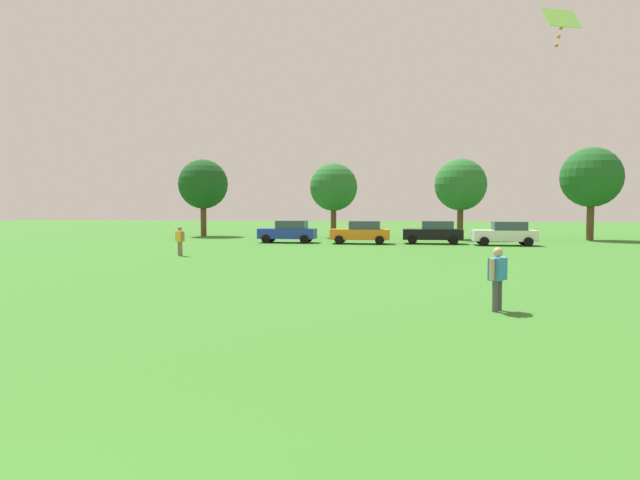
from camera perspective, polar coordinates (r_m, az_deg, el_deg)
The scene contains 12 objects.
ground_plane at distance 32.45m, azimuth 2.05°, elevation -1.33°, with size 160.00×160.00×0.00m, color #387528.
adult_bystander at distance 14.70m, azimuth 17.86°, elevation -3.30°, with size 0.54×0.67×1.63m.
bystander_near_trees at distance 31.25m, azimuth -14.26°, elevation 0.17°, with size 0.63×0.57×1.63m.
kite at distance 16.63m, azimuth 23.61°, elevation 19.97°, with size 1.01×0.71×1.03m.
parked_car_blue_0 at distance 41.96m, azimuth -3.27°, elevation 0.89°, with size 4.30×2.02×1.68m.
parked_car_orange_1 at distance 40.70m, azimuth 4.29°, elevation 0.81°, with size 4.30×2.02×1.68m.
parked_car_black_2 at distance 41.41m, azimuth 11.66°, elevation 0.79°, with size 4.30×2.02×1.68m.
parked_car_white_3 at distance 40.91m, azimuth 18.59°, elevation 0.66°, with size 4.30×2.02×1.68m.
tree_far_left at distance 52.89m, azimuth -11.98°, elevation 5.64°, with size 4.60×4.60×7.17m.
tree_left at distance 49.55m, azimuth 1.41°, elevation 5.46°, with size 4.26×4.26×6.64m.
tree_center at distance 48.10m, azimuth 14.32°, elevation 5.53°, with size 4.35×4.35×6.78m.
tree_right at distance 50.28m, azimuth 26.23°, elevation 5.81°, with size 4.86×4.86×7.57m.
Camera 1 is at (3.73, -2.13, 2.62)m, focal length 30.99 mm.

